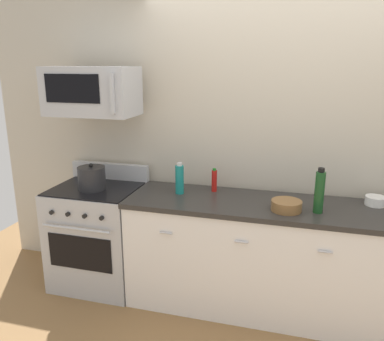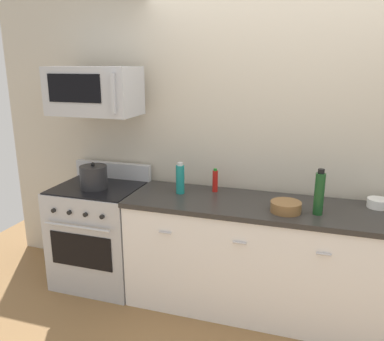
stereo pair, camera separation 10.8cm
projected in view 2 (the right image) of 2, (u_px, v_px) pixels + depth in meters
name	position (u px, v px, depth m)	size (l,w,h in m)	color
ground_plane	(279.00, 311.00, 3.24)	(6.72, 6.72, 0.00)	olive
back_wall	(293.00, 141.00, 3.26)	(5.60, 0.10, 2.70)	beige
counter_unit	(282.00, 261.00, 3.11)	(2.51, 0.66, 0.92)	white
range_oven	(101.00, 233.00, 3.59)	(0.76, 0.69, 1.07)	#B7BABF
microwave	(94.00, 91.00, 3.29)	(0.74, 0.44, 0.40)	#B7BABF
bottle_wine_green	(319.00, 193.00, 2.80)	(0.07, 0.07, 0.34)	#19471E
bottle_sparkling_teal	(180.00, 179.00, 3.26)	(0.07, 0.07, 0.26)	#197F7A
bottle_hot_sauce_red	(215.00, 181.00, 3.32)	(0.05, 0.05, 0.20)	#B21914
bowl_wooden_salad	(286.00, 206.00, 2.88)	(0.22, 0.22, 0.08)	brown
bowl_white_ceramic	(378.00, 203.00, 2.96)	(0.15, 0.15, 0.07)	white
stockpot	(94.00, 177.00, 3.40)	(0.23, 0.23, 0.23)	#262628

